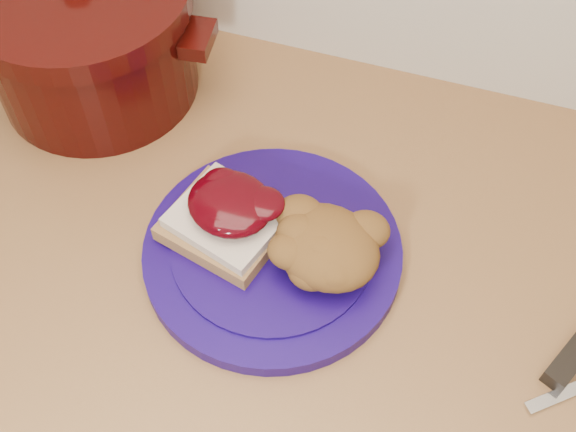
% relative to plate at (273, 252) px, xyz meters
% --- Properties ---
extents(base_cabinet, '(4.00, 0.60, 0.86)m').
position_rel_plate_xyz_m(base_cabinet, '(0.06, 0.01, -0.48)').
color(base_cabinet, beige).
rests_on(base_cabinet, floor).
extents(plate, '(0.34, 0.34, 0.02)m').
position_rel_plate_xyz_m(plate, '(0.00, 0.00, 0.00)').
color(plate, '#150654').
rests_on(plate, wood_countertop).
extents(sandwich, '(0.13, 0.12, 0.06)m').
position_rel_plate_xyz_m(sandwich, '(-0.05, 0.00, 0.04)').
color(sandwich, olive).
rests_on(sandwich, plate).
extents(stuffing_mound, '(0.13, 0.12, 0.05)m').
position_rel_plate_xyz_m(stuffing_mound, '(0.06, -0.00, 0.04)').
color(stuffing_mound, brown).
rests_on(stuffing_mound, plate).
extents(dutch_oven, '(0.30, 0.28, 0.16)m').
position_rel_plate_xyz_m(dutch_oven, '(-0.28, 0.17, 0.06)').
color(dutch_oven, black).
rests_on(dutch_oven, wood_countertop).
extents(pepper_grinder, '(0.06, 0.06, 0.12)m').
position_rel_plate_xyz_m(pepper_grinder, '(-0.21, 0.17, 0.05)').
color(pepper_grinder, black).
rests_on(pepper_grinder, wood_countertop).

